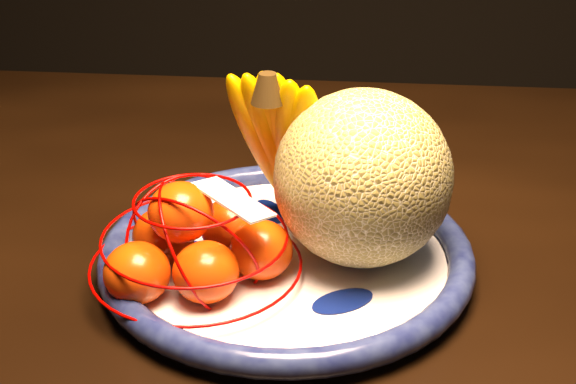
# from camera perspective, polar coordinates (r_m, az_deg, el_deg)

# --- Properties ---
(dining_table) EXTENTS (1.56, 0.98, 0.76)m
(dining_table) POSITION_cam_1_polar(r_m,az_deg,el_deg) (0.78, 9.83, -9.37)
(dining_table) COLOR black
(dining_table) RESTS_ON ground
(fruit_bowl) EXTENTS (0.32, 0.32, 0.03)m
(fruit_bowl) POSITION_cam_1_polar(r_m,az_deg,el_deg) (0.70, -0.12, -4.52)
(fruit_bowl) COLOR white
(fruit_bowl) RESTS_ON dining_table
(cantaloupe) EXTENTS (0.15, 0.15, 0.15)m
(cantaloupe) POSITION_cam_1_polar(r_m,az_deg,el_deg) (0.67, 5.33, 0.99)
(cantaloupe) COLOR olive
(cantaloupe) RESTS_ON fruit_bowl
(banana_bunch) EXTENTS (0.11, 0.11, 0.17)m
(banana_bunch) POSITION_cam_1_polar(r_m,az_deg,el_deg) (0.71, -0.30, 3.78)
(banana_bunch) COLOR #DEA100
(banana_bunch) RESTS_ON fruit_bowl
(mandarin_bag) EXTENTS (0.23, 0.23, 0.11)m
(mandarin_bag) POSITION_cam_1_polar(r_m,az_deg,el_deg) (0.66, -6.51, -3.73)
(mandarin_bag) COLOR #FF4100
(mandarin_bag) RESTS_ON fruit_bowl
(price_tag) EXTENTS (0.07, 0.07, 0.01)m
(price_tag) POSITION_cam_1_polar(r_m,az_deg,el_deg) (0.63, -3.95, -0.52)
(price_tag) COLOR white
(price_tag) RESTS_ON mandarin_bag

